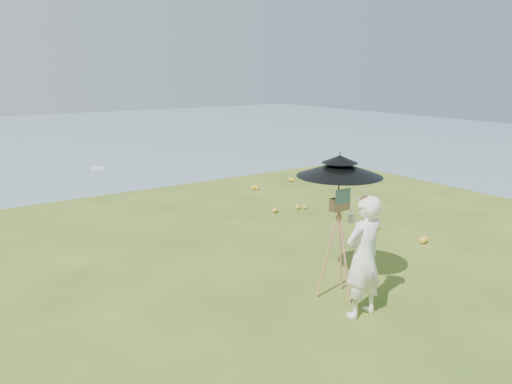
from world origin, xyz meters
TOP-DOWN VIEW (x-y plane):
  - ground at (0.00, 0.00)m, footprint 14.00×14.00m
  - slope_trees at (0.00, 35.00)m, footprint 110.00×50.00m
  - wildflowers at (0.00, 0.25)m, footprint 10.00×10.50m
  - painter at (-0.92, -1.73)m, footprint 0.63×0.42m
  - field_easel at (-0.81, -1.13)m, footprint 0.64×0.64m
  - sun_umbrella at (-0.81, -1.10)m, footprint 1.37×1.37m
  - painter_cap at (-0.92, -1.73)m, footprint 0.20×0.24m

SIDE VIEW (x-z plane):
  - slope_trees at x=0.00m, z-range -18.00..-12.00m
  - ground at x=0.00m, z-range 0.00..0.00m
  - wildflowers at x=0.00m, z-range 0.00..0.12m
  - field_easel at x=-0.81m, z-range 0.00..1.66m
  - painter at x=-0.92m, z-range 0.00..1.70m
  - painter_cap at x=-0.92m, z-range 1.60..1.70m
  - sun_umbrella at x=-0.81m, z-range 1.36..2.17m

